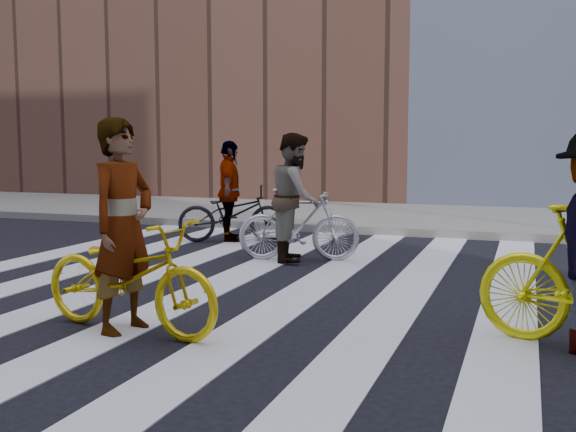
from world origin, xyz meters
The scene contains 9 objects.
ground centered at (0.00, 0.00, 0.00)m, with size 100.00×100.00×0.00m, color black.
sidewalk_far centered at (0.00, 7.50, 0.07)m, with size 100.00×5.00×0.15m, color gray.
zebra_crosswalk centered at (0.00, 0.00, 0.01)m, with size 8.25×10.00×0.01m.
bike_yellow_left centered at (-0.42, -2.02, 0.51)m, with size 0.68×1.94×1.02m, color yellow.
bike_silver_mid centered at (-0.18, 1.98, 0.52)m, with size 0.49×1.74×1.04m, color silver.
bike_dark_rear centered at (-1.85, 3.37, 0.49)m, with size 0.65×1.85×0.97m, color black.
rider_left centered at (-0.47, -2.02, 0.95)m, with size 0.70×0.46×1.91m, color slate.
rider_mid centered at (-0.23, 1.98, 0.92)m, with size 0.89×0.69×1.83m, color slate.
rider_rear centered at (-1.90, 3.37, 0.87)m, with size 1.01×0.42×1.73m, color slate.
Camera 1 is at (2.89, -7.09, 1.68)m, focal length 42.00 mm.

